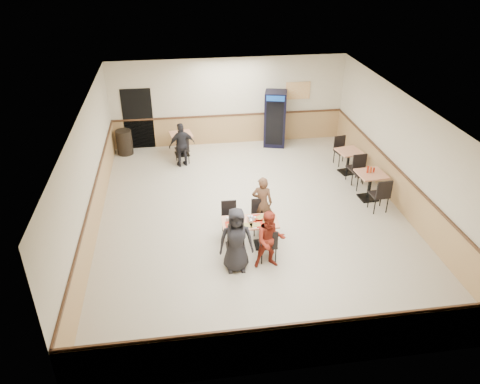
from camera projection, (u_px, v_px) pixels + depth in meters
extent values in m
plane|color=beige|center=(253.00, 216.00, 12.39)|extent=(10.00, 10.00, 0.00)
plane|color=silver|center=(254.00, 107.00, 10.92)|extent=(10.00, 10.00, 0.00)
plane|color=beige|center=(229.00, 102.00, 15.97)|extent=(8.00, 0.00, 8.00)
plane|color=beige|center=(307.00, 303.00, 7.34)|extent=(8.00, 0.00, 8.00)
plane|color=beige|center=(89.00, 176.00, 11.15)|extent=(0.00, 10.00, 10.00)
plane|color=beige|center=(405.00, 155.00, 12.16)|extent=(0.00, 10.00, 10.00)
cube|color=tan|center=(229.00, 129.00, 16.45)|extent=(7.98, 0.03, 1.00)
cube|color=tan|center=(398.00, 189.00, 12.64)|extent=(0.03, 9.98, 1.00)
cube|color=#472B19|center=(229.00, 115.00, 16.18)|extent=(7.98, 0.04, 0.06)
cube|color=black|center=(138.00, 119.00, 15.79)|extent=(1.00, 0.02, 2.10)
cube|color=orange|center=(298.00, 91.00, 16.10)|extent=(0.85, 0.02, 0.60)
cube|color=black|center=(236.00, 246.00, 11.16)|extent=(0.43, 0.43, 0.04)
cylinder|color=black|center=(236.00, 235.00, 11.00)|extent=(0.08, 0.08, 0.63)
cube|color=tan|center=(236.00, 223.00, 10.84)|extent=(0.66, 0.66, 0.04)
cube|color=black|center=(263.00, 244.00, 11.24)|extent=(0.43, 0.43, 0.04)
cylinder|color=black|center=(263.00, 233.00, 11.07)|extent=(0.08, 0.08, 0.63)
cube|color=tan|center=(264.00, 221.00, 10.91)|extent=(0.66, 0.66, 0.04)
imported|color=black|center=(236.00, 240.00, 10.10)|extent=(0.77, 0.52, 1.53)
imported|color=maroon|center=(270.00, 240.00, 10.22)|extent=(0.68, 0.53, 1.40)
imported|color=brown|center=(262.00, 203.00, 11.59)|extent=(0.58, 0.46, 1.42)
imported|color=black|center=(182.00, 145.00, 14.71)|extent=(0.91, 0.57, 1.44)
cube|color=red|center=(265.00, 223.00, 10.78)|extent=(0.43, 0.32, 0.02)
cube|color=red|center=(235.00, 225.00, 10.72)|extent=(0.43, 0.32, 0.02)
cube|color=red|center=(261.00, 218.00, 10.99)|extent=(0.43, 0.32, 0.02)
cylinder|color=white|center=(255.00, 225.00, 10.71)|extent=(0.21, 0.21, 0.01)
cube|color=tan|center=(255.00, 225.00, 10.71)|extent=(0.25, 0.17, 0.02)
cylinder|color=white|center=(247.00, 226.00, 10.71)|extent=(0.21, 0.21, 0.01)
cube|color=tan|center=(247.00, 225.00, 10.70)|extent=(0.28, 0.22, 0.02)
cylinder|color=white|center=(233.00, 225.00, 10.72)|extent=(0.21, 0.21, 0.01)
cube|color=tan|center=(233.00, 225.00, 10.72)|extent=(0.28, 0.23, 0.02)
cylinder|color=white|center=(261.00, 217.00, 11.02)|extent=(0.21, 0.21, 0.01)
cube|color=tan|center=(261.00, 217.00, 11.01)|extent=(0.29, 0.27, 0.02)
cylinder|color=white|center=(269.00, 222.00, 10.83)|extent=(0.21, 0.21, 0.01)
cube|color=tan|center=(269.00, 222.00, 10.82)|extent=(0.29, 0.25, 0.02)
cylinder|color=white|center=(268.00, 221.00, 10.88)|extent=(0.21, 0.21, 0.01)
cube|color=tan|center=(268.00, 221.00, 10.87)|extent=(0.29, 0.25, 0.02)
cylinder|color=silver|center=(228.00, 219.00, 10.87)|extent=(0.07, 0.07, 0.09)
cylinder|color=silver|center=(231.00, 227.00, 10.59)|extent=(0.07, 0.07, 0.09)
cylinder|color=silver|center=(240.00, 219.00, 10.86)|extent=(0.07, 0.07, 0.09)
cylinder|color=silver|center=(255.00, 219.00, 10.85)|extent=(0.07, 0.07, 0.12)
cylinder|color=silver|center=(252.00, 218.00, 10.88)|extent=(0.07, 0.07, 0.12)
cylinder|color=silver|center=(249.00, 218.00, 10.88)|extent=(0.07, 0.07, 0.12)
ellipsoid|color=white|center=(251.00, 220.00, 10.83)|extent=(0.14, 0.14, 0.10)
cube|color=black|center=(368.00, 198.00, 13.20)|extent=(0.51, 0.51, 0.04)
cylinder|color=black|center=(370.00, 186.00, 13.01)|extent=(0.10, 0.10, 0.72)
cube|color=tan|center=(371.00, 174.00, 12.83)|extent=(0.79, 0.79, 0.04)
cube|color=black|center=(347.00, 172.00, 14.62)|extent=(0.52, 0.52, 0.04)
cylinder|color=black|center=(348.00, 162.00, 14.45)|extent=(0.09, 0.09, 0.67)
cube|color=tan|center=(349.00, 151.00, 14.28)|extent=(0.81, 0.81, 0.04)
cylinder|color=#9E1E0B|center=(368.00, 169.00, 12.80)|extent=(0.06, 0.06, 0.20)
cylinder|color=#D04D1B|center=(371.00, 170.00, 12.82)|extent=(0.06, 0.06, 0.17)
cylinder|color=#9E1E0B|center=(374.00, 170.00, 12.84)|extent=(0.05, 0.05, 0.14)
cube|color=black|center=(182.00, 154.00, 15.79)|extent=(0.52, 0.52, 0.04)
cylinder|color=black|center=(182.00, 144.00, 15.61)|extent=(0.09, 0.09, 0.68)
cube|color=tan|center=(181.00, 134.00, 15.44)|extent=(0.80, 0.80, 0.04)
cube|color=black|center=(275.00, 119.00, 16.09)|extent=(0.88, 0.87, 1.91)
cube|color=black|center=(275.00, 124.00, 15.80)|extent=(0.57, 0.17, 1.51)
cube|color=#0D3A96|center=(275.00, 99.00, 15.36)|extent=(0.59, 0.17, 0.18)
cylinder|color=black|center=(124.00, 142.00, 15.66)|extent=(0.53, 0.53, 0.83)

